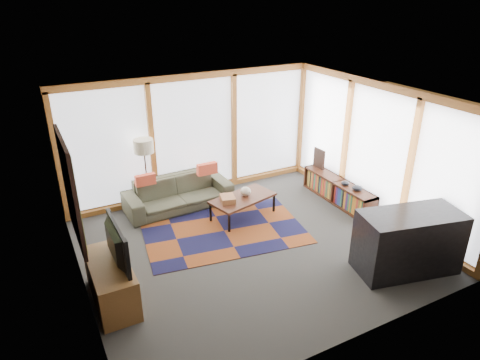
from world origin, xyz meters
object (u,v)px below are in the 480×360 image
sofa (178,193)px  tv_console (111,282)px  bookshelf (338,191)px  television (111,245)px  coffee_table (243,207)px  bar_counter (408,242)px  floor_lamp (146,176)px

sofa → tv_console: tv_console is taller
sofa → tv_console: bearing=-130.9°
bookshelf → television: (-4.80, -0.96, 0.68)m
tv_console → television: (0.07, -0.00, 0.61)m
coffee_table → tv_console: size_ratio=1.00×
television → bar_counter: 4.47m
bar_counter → television: bearing=175.1°
sofa → bookshelf: size_ratio=1.10×
coffee_table → television: 3.13m
floor_lamp → bar_counter: (3.03, -3.81, -0.26)m
sofa → tv_console: (-1.84, -2.28, 0.00)m
floor_lamp → bookshelf: size_ratio=0.78×
bookshelf → tv_console: bearing=-168.9°
tv_console → coffee_table: bearing=25.2°
tv_console → television: 0.61m
sofa → coffee_table: size_ratio=1.71×
floor_lamp → coffee_table: floor_lamp is taller
coffee_table → tv_console: 3.11m
coffee_table → television: (-2.75, -1.33, 0.71)m
floor_lamp → television: size_ratio=1.47×
sofa → bar_counter: (2.45, -3.67, 0.18)m
television → bar_counter: (4.23, -1.38, -0.43)m
floor_lamp → bar_counter: 4.88m
sofa → television: television is taller
floor_lamp → television: (-1.20, -2.43, 0.17)m
tv_console → bar_counter: bearing=-17.9°
bookshelf → bar_counter: size_ratio=1.24×
floor_lamp → television: bearing=-116.2°
floor_lamp → tv_console: bearing=-117.5°
sofa → floor_lamp: floor_lamp is taller
floor_lamp → bookshelf: 3.93m
sofa → bar_counter: size_ratio=1.37×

